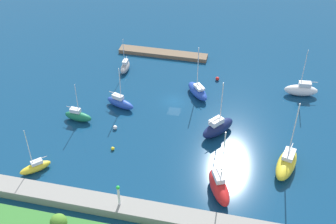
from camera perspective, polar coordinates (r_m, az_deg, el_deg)
water at (r=84.87m, az=0.83°, el=1.43°), size 160.00×160.00×0.00m
pier_dock at (r=99.90m, az=-0.68°, el=7.77°), size 20.49×2.83×0.88m
breakwater at (r=64.10m, az=-4.64°, el=-12.78°), size 58.09×3.16×1.51m
harbor_beacon at (r=62.38m, az=-6.57°, el=-10.72°), size 0.56×0.56×3.73m
park_tree_mideast at (r=58.69m, az=-14.28°, el=-14.02°), size 2.24×2.24×5.01m
sailboat_blue_center_basin at (r=86.05m, az=3.95°, el=2.82°), size 5.84×6.59×10.70m
sailboat_yellow_east_end at (r=72.88m, az=-17.16°, el=-6.98°), size 4.67×4.62×8.60m
sailboat_navy_along_channel at (r=76.67m, az=6.61°, el=-2.04°), size 6.22×7.06×10.74m
sailboat_white_off_beacon at (r=89.90m, az=17.23°, el=2.84°), size 6.75×2.83×10.29m
sailboat_green_lone_south at (r=81.13m, az=-11.83°, el=-0.50°), size 5.42×2.06×8.07m
sailboat_red_west_end at (r=66.23m, az=6.77°, el=-9.79°), size 5.20×7.62×12.61m
sailboat_gray_mid_basin at (r=94.25m, az=-5.70°, el=5.97°), size 1.75×4.78×7.79m
sailboat_blue_far_north at (r=83.28m, az=-6.37°, el=1.28°), size 6.27×3.56×8.81m
sailboat_yellow_inner_mooring at (r=72.17m, az=15.43°, el=-6.55°), size 4.60×8.37×13.50m
mooring_buoy_red at (r=91.45m, az=6.55°, el=4.41°), size 0.82×0.82×0.82m
mooring_buoy_white at (r=78.43m, az=-7.03°, el=-2.04°), size 0.77×0.77×0.77m
mooring_buoy_yellow at (r=74.26m, az=-7.33°, el=-4.83°), size 0.61×0.61×0.61m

